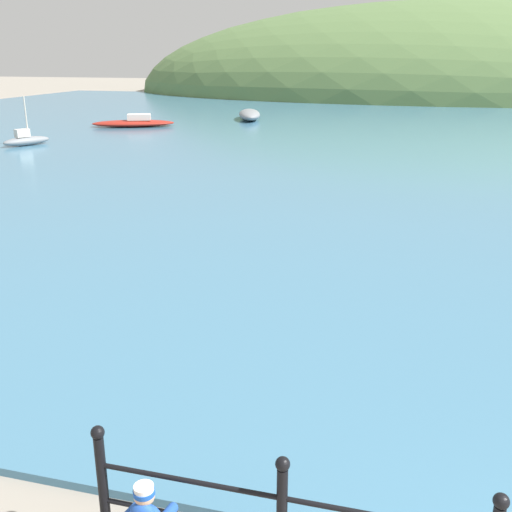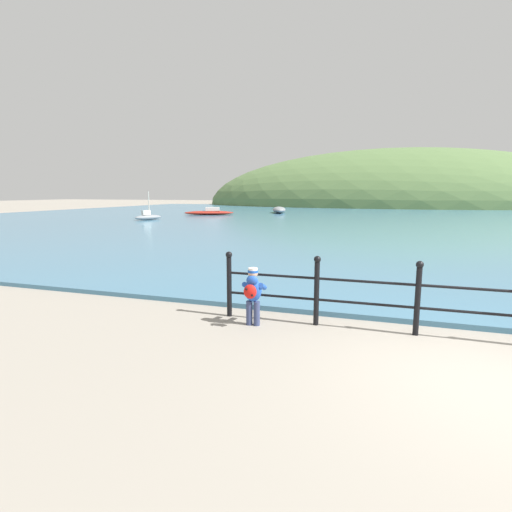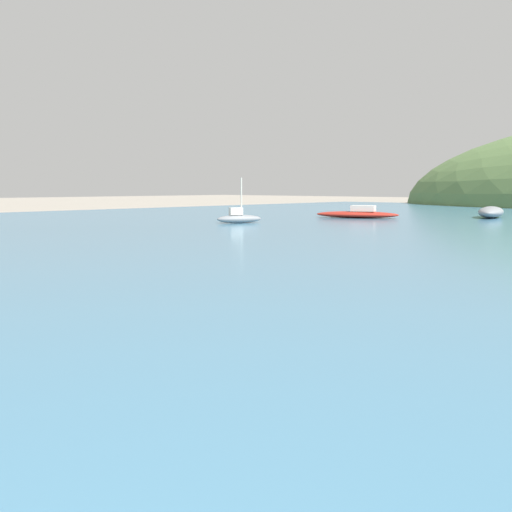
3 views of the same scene
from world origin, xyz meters
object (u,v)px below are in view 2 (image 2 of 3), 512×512
(child_in_coat, at_px, (253,291))
(boat_far_left, at_px, (279,210))
(boat_white_sailboat, at_px, (148,217))
(boat_twin_mast, at_px, (209,212))

(child_in_coat, height_order, boat_far_left, child_in_coat)
(child_in_coat, distance_m, boat_far_left, 35.86)
(child_in_coat, xyz_separation_m, boat_white_sailboat, (-15.80, 21.10, -0.24))
(boat_twin_mast, bearing_deg, boat_far_left, 44.31)
(child_in_coat, height_order, boat_twin_mast, child_in_coat)
(boat_twin_mast, relative_size, boat_white_sailboat, 2.17)
(boat_far_left, relative_size, boat_twin_mast, 0.90)
(child_in_coat, relative_size, boat_far_left, 0.22)
(boat_white_sailboat, bearing_deg, boat_twin_mast, 79.52)
(child_in_coat, distance_m, boat_twin_mast, 32.64)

